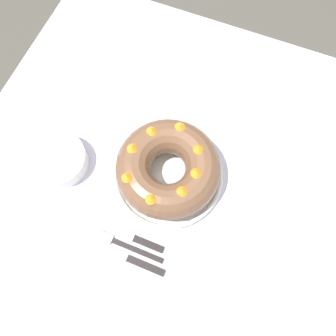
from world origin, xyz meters
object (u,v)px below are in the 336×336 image
(cake_knife, at_px, (135,239))
(fork, at_px, (122,244))
(serving_dish, at_px, (168,175))
(bundt_cake, at_px, (168,168))
(serving_knife, at_px, (129,259))
(napkin, at_px, (219,106))
(side_bowl, at_px, (59,160))

(cake_knife, bearing_deg, fork, 133.39)
(serving_dish, relative_size, fork, 1.52)
(serving_dish, height_order, fork, serving_dish)
(bundt_cake, distance_m, serving_knife, 0.24)
(serving_dish, distance_m, bundt_cake, 0.06)
(serving_dish, bearing_deg, cake_knife, 175.15)
(bundt_cake, bearing_deg, fork, 169.19)
(bundt_cake, bearing_deg, napkin, -12.92)
(serving_dish, distance_m, napkin, 0.26)
(serving_dish, xyz_separation_m, cake_knife, (-0.18, 0.02, -0.01))
(bundt_cake, height_order, cake_knife, bundt_cake)
(cake_knife, distance_m, side_bowl, 0.29)
(fork, relative_size, napkin, 1.51)
(fork, distance_m, serving_knife, 0.04)
(serving_dish, relative_size, serving_knife, 1.33)
(side_bowl, height_order, napkin, side_bowl)
(serving_dish, relative_size, side_bowl, 1.95)
(side_bowl, relative_size, napkin, 1.18)
(serving_dish, relative_size, bundt_cake, 1.10)
(fork, bearing_deg, serving_knife, -133.43)
(serving_knife, bearing_deg, side_bowl, 59.62)
(serving_dish, bearing_deg, fork, 169.17)
(bundt_cake, bearing_deg, serving_knife, 177.54)
(cake_knife, height_order, napkin, cake_knife)
(serving_dish, height_order, cake_knife, serving_dish)
(serving_dish, distance_m, cake_knife, 0.19)
(serving_dish, bearing_deg, napkin, -12.90)
(bundt_cake, distance_m, cake_knife, 0.20)
(side_bowl, bearing_deg, serving_dish, -75.55)
(serving_dish, distance_m, fork, 0.21)
(fork, height_order, side_bowl, side_bowl)
(napkin, bearing_deg, side_bowl, 133.85)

